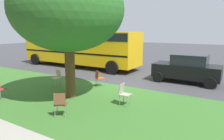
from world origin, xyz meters
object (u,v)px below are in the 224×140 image
street_tree (68,10)px  chair_3 (60,102)px  parked_car (187,68)px  chair_0 (71,81)px  chair_5 (57,76)px  chair_4 (99,77)px  chair_2 (124,93)px  school_bus (79,46)px

street_tree → chair_3: street_tree is taller
street_tree → parked_car: 7.45m
chair_0 → chair_5: (1.37, -0.40, 0.00)m
chair_4 → parked_car: bearing=-138.5°
chair_2 → chair_0: bearing=-6.1°
chair_5 → chair_3: bearing=137.7°
street_tree → chair_5: street_tree is taller
street_tree → chair_5: size_ratio=6.39×
chair_2 → school_bus: bearing=-39.1°
chair_2 → chair_5: 4.62m
chair_0 → school_bus: (4.33, -5.77, 1.24)m
street_tree → chair_0: size_ratio=6.39×
chair_0 → chair_2: same height
chair_0 → parked_car: (-4.56, -4.90, 0.32)m
chair_0 → chair_5: bearing=-16.2°
chair_0 → school_bus: size_ratio=0.08×
chair_3 → chair_4: 4.17m
chair_3 → school_bus: size_ratio=0.08×
chair_4 → parked_car: size_ratio=0.24×
chair_2 → chair_4: bearing=-36.0°
street_tree → chair_0: bearing=-47.0°
chair_3 → chair_4: same height
chair_0 → parked_car: parked_car is taller
chair_5 → street_tree: bearing=151.6°
chair_4 → chair_5: (2.06, 1.08, 0.00)m
chair_3 → chair_0: bearing=-53.9°
chair_3 → chair_4: bearing=-73.9°
chair_4 → school_bus: school_bus is taller
chair_3 → chair_5: 4.35m
street_tree → parked_car: bearing=-125.0°
parked_car → school_bus: size_ratio=0.36×
chair_3 → parked_car: 7.92m
chair_2 → chair_5: same height
parked_car → chair_5: bearing=37.2°
chair_0 → street_tree: bearing=133.0°
chair_2 → chair_5: bearing=-9.2°
chair_2 → school_bus: (7.51, -6.11, 1.24)m
chair_3 → chair_2: bearing=-121.5°
chair_0 → chair_2: bearing=173.9°
chair_5 → parked_car: size_ratio=0.24×
chair_3 → street_tree: bearing=-56.9°
street_tree → chair_2: 4.19m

